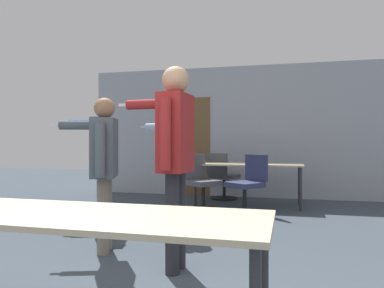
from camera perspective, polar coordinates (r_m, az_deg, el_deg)
The scene contains 10 objects.
back_wall at distance 7.72m, azimuth 7.35°, elevation 1.84°, with size 6.41×0.12×2.66m.
conference_table_near at distance 2.20m, azimuth -18.45°, elevation -11.50°, with size 2.20×0.70×0.74m.
conference_table_far at distance 6.65m, azimuth 8.51°, elevation -3.56°, with size 1.88×0.71×0.74m.
person_far_watching at distance 5.22m, azimuth -13.50°, elevation -0.95°, with size 0.88×0.63×1.68m.
person_right_polo at distance 4.92m, azimuth -3.10°, elevation -1.39°, with size 0.72×0.65×1.61m.
person_left_plaid at distance 3.92m, azimuth -13.39°, elevation -2.26°, with size 0.84×0.58×1.58m.
person_center_tall at distance 3.26m, azimuth -2.75°, elevation -0.23°, with size 0.79×0.62×1.78m.
office_chair_far_right at distance 5.93m, azimuth 8.54°, elevation -6.40°, with size 0.67×0.69×0.92m.
office_chair_near_pushed at distance 6.23m, azimuth 1.29°, elevation -6.11°, with size 0.69×0.68×0.91m.
office_chair_side_rolled at distance 7.32m, azimuth 4.61°, elevation -5.20°, with size 0.62×0.65×0.90m.
Camera 1 is at (0.92, -1.50, 1.13)m, focal length 35.00 mm.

